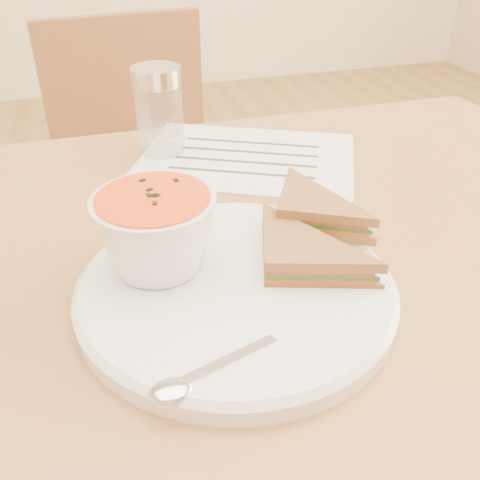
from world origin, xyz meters
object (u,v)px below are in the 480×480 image
object	(u,v)px
plate	(236,290)
condiment_shaker	(159,111)
chair_far	(155,216)
dining_table	(263,438)
soup_bowl	(157,236)

from	to	relation	value
plate	condiment_shaker	bearing A→B (deg)	91.33
plate	condiment_shaker	distance (m)	0.36
chair_far	condiment_shaker	world-z (taller)	condiment_shaker
dining_table	chair_far	world-z (taller)	chair_far
dining_table	soup_bowl	xyz separation A→B (m)	(-0.14, -0.06, 0.43)
chair_far	condiment_shaker	size ratio (longest dim) A/B	6.79
dining_table	condiment_shaker	distance (m)	0.51
dining_table	chair_far	distance (m)	0.63
soup_bowl	plate	bearing A→B (deg)	-32.95
chair_far	condiment_shaker	distance (m)	0.54
chair_far	plate	distance (m)	0.80
dining_table	plate	xyz separation A→B (m)	(-0.07, -0.10, 0.38)
soup_bowl	condiment_shaker	world-z (taller)	condiment_shaker
dining_table	soup_bowl	bearing A→B (deg)	-156.06
dining_table	chair_far	xyz separation A→B (m)	(-0.06, 0.63, 0.05)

